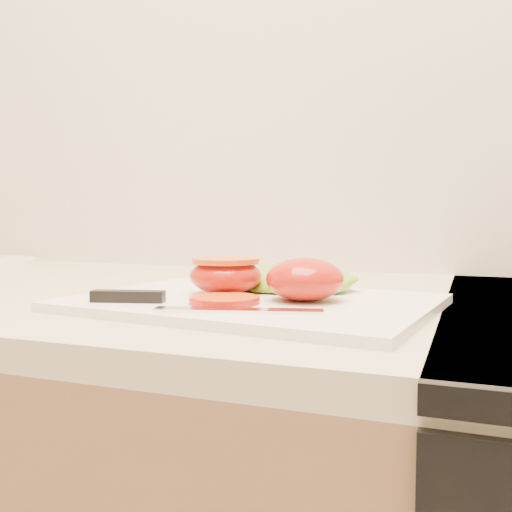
% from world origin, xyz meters
% --- Properties ---
extents(cutting_board, '(0.40, 0.31, 0.01)m').
position_xyz_m(cutting_board, '(-0.02, 1.57, 0.94)').
color(cutting_board, silver).
rests_on(cutting_board, counter).
extents(tomato_half_dome, '(0.08, 0.08, 0.05)m').
position_xyz_m(tomato_half_dome, '(0.03, 1.57, 0.96)').
color(tomato_half_dome, red).
rests_on(tomato_half_dome, cutting_board).
extents(tomato_half_cut, '(0.08, 0.08, 0.04)m').
position_xyz_m(tomato_half_cut, '(-0.06, 1.59, 0.96)').
color(tomato_half_cut, red).
rests_on(tomato_half_cut, cutting_board).
extents(tomato_slice_0, '(0.07, 0.07, 0.01)m').
position_xyz_m(tomato_slice_0, '(-0.04, 1.52, 0.94)').
color(tomato_slice_0, '#DF5915').
rests_on(tomato_slice_0, cutting_board).
extents(lettuce_leaf_0, '(0.16, 0.15, 0.03)m').
position_xyz_m(lettuce_leaf_0, '(-0.03, 1.65, 0.95)').
color(lettuce_leaf_0, '#86C634').
rests_on(lettuce_leaf_0, cutting_board).
extents(lettuce_leaf_1, '(0.12, 0.09, 0.03)m').
position_xyz_m(lettuce_leaf_1, '(0.02, 1.65, 0.95)').
color(lettuce_leaf_1, '#86C634').
rests_on(lettuce_leaf_1, cutting_board).
extents(knife, '(0.25, 0.06, 0.01)m').
position_xyz_m(knife, '(-0.08, 1.49, 0.94)').
color(knife, silver).
rests_on(knife, cutting_board).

